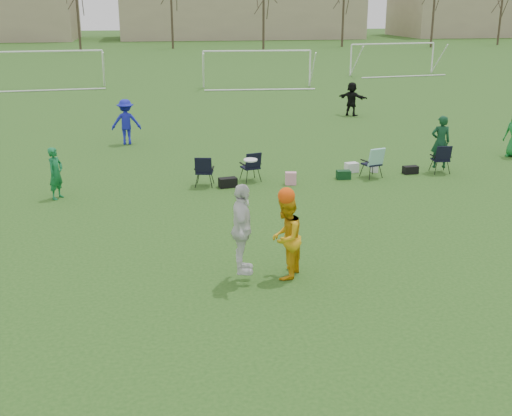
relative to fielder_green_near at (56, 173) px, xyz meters
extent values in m
plane|color=#234E18|center=(6.21, -7.00, -0.77)|extent=(260.00, 260.00, 0.00)
imported|color=#136D37|center=(0.00, 0.00, 0.00)|extent=(0.59, 0.67, 1.53)
imported|color=#171BAC|center=(1.84, 7.44, 0.14)|extent=(1.19, 0.69, 1.82)
imported|color=black|center=(12.97, 12.56, 0.09)|extent=(1.48, 1.46, 1.70)
imported|color=white|center=(4.49, -6.80, 0.40)|extent=(0.61, 1.15, 1.87)
imported|color=gold|center=(5.42, -6.68, 0.11)|extent=(0.99, 1.07, 1.75)
sphere|color=#FF4D0D|center=(5.42, -6.68, 1.01)|extent=(0.35, 0.35, 0.35)
cylinder|color=white|center=(4.66, -6.84, 1.83)|extent=(0.27, 0.27, 0.04)
imported|color=#103B22|center=(12.41, 1.08, 0.27)|extent=(0.70, 0.52, 1.78)
cube|color=black|center=(5.09, 0.37, -0.62)|extent=(0.59, 0.39, 0.30)
cube|color=pink|center=(7.10, 0.33, -0.57)|extent=(0.39, 0.28, 0.40)
cube|color=#0E3618|center=(8.95, 0.72, -0.63)|extent=(0.46, 0.30, 0.28)
cube|color=white|center=(9.49, 1.54, -0.61)|extent=(0.47, 0.37, 0.32)
cylinder|color=silver|center=(10.26, 1.41, -0.62)|extent=(0.26, 0.26, 0.30)
cube|color=black|center=(11.38, 1.00, -0.64)|extent=(0.52, 0.31, 0.26)
cube|color=black|center=(4.39, 0.65, -0.29)|extent=(0.71, 0.71, 0.96)
cube|color=black|center=(5.91, 1.00, -0.29)|extent=(0.73, 0.73, 0.96)
cube|color=black|center=(9.91, 0.78, -0.29)|extent=(0.76, 0.76, 0.96)
cube|color=black|center=(12.41, 0.98, -0.29)|extent=(0.64, 0.64, 0.96)
cylinder|color=white|center=(-0.15, 27.32, 0.43)|extent=(0.12, 0.12, 2.40)
cylinder|color=white|center=(-3.79, 27.00, 1.63)|extent=(7.28, 0.76, 0.12)
cylinder|color=white|center=(6.57, 25.26, 0.43)|extent=(0.12, 0.12, 2.40)
cylinder|color=white|center=(13.85, 24.75, 0.43)|extent=(0.12, 0.12, 2.40)
cylinder|color=white|center=(10.21, 25.00, 1.63)|extent=(7.29, 0.63, 0.12)
cylinder|color=white|center=(18.60, 30.50, 0.43)|extent=(0.12, 0.12, 2.40)
cylinder|color=white|center=(25.82, 31.51, 0.43)|extent=(0.12, 0.12, 2.40)
cylinder|color=white|center=(22.21, 31.00, 1.63)|extent=(7.25, 1.13, 0.12)
cylinder|color=#382B21|center=(-4.79, 61.50, 4.33)|extent=(0.28, 0.28, 10.20)
cylinder|color=#382B21|center=(6.21, 64.50, 4.93)|extent=(0.28, 0.28, 11.40)
cylinder|color=#382B21|center=(17.21, 61.50, 3.73)|extent=(0.28, 0.28, 9.00)
cylinder|color=#382B21|center=(28.21, 64.50, 4.33)|extent=(0.28, 0.28, 10.20)
cylinder|color=#382B21|center=(39.21, 61.50, 4.93)|extent=(0.28, 0.28, 11.40)
cylinder|color=#382B21|center=(50.21, 64.50, 3.73)|extent=(0.28, 0.28, 9.00)
cube|color=tan|center=(18.21, 89.00, 4.73)|extent=(38.00, 16.00, 11.00)
camera|label=1|loc=(2.76, -18.81, 4.73)|focal=45.00mm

